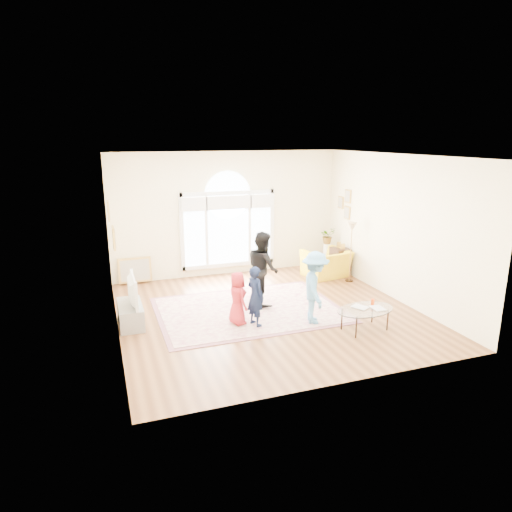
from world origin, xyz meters
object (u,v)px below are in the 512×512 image
object	(u,v)px
tv_console	(131,314)
armchair	(326,264)
television	(129,290)
coffee_table	(365,310)
area_rug	(249,310)

from	to	relation	value
tv_console	armchair	xyz separation A→B (m)	(5.07, 1.55, 0.14)
television	coffee_table	distance (m)	4.50
area_rug	coffee_table	world-z (taller)	coffee_table
tv_console	armchair	world-z (taller)	armchair
tv_console	armchair	bearing A→B (deg)	16.97
tv_console	television	size ratio (longest dim) A/B	1.01
area_rug	coffee_table	size ratio (longest dim) A/B	2.86
coffee_table	armchair	world-z (taller)	armchair
television	armchair	bearing A→B (deg)	17.00
area_rug	television	bearing A→B (deg)	178.78
area_rug	coffee_table	xyz separation A→B (m)	(1.75, -1.67, 0.39)
television	armchair	distance (m)	5.30
armchair	television	bearing A→B (deg)	7.65
television	coffee_table	size ratio (longest dim) A/B	0.78
coffee_table	armchair	size ratio (longest dim) A/B	1.17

